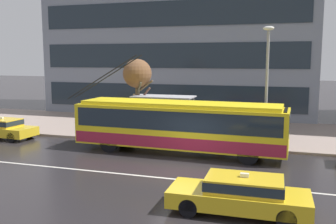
# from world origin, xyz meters

# --- Properties ---
(ground_plane) EXTENTS (160.00, 160.00, 0.00)m
(ground_plane) POSITION_xyz_m (0.00, 0.00, 0.00)
(ground_plane) COLOR #262325
(sidewalk_slab) EXTENTS (80.00, 10.00, 0.14)m
(sidewalk_slab) POSITION_xyz_m (0.00, 9.88, 0.07)
(sidewalk_slab) COLOR gray
(sidewalk_slab) RESTS_ON ground_plane
(lane_centre_line) EXTENTS (72.00, 0.14, 0.01)m
(lane_centre_line) POSITION_xyz_m (0.00, -1.20, 0.00)
(lane_centre_line) COLOR silver
(lane_centre_line) RESTS_ON ground_plane
(trolleybus) EXTENTS (12.52, 2.85, 5.36)m
(trolleybus) POSITION_xyz_m (-1.05, 3.28, 1.55)
(trolleybus) COLOR yellow
(trolleybus) RESTS_ON ground_plane
(taxi_oncoming_near) EXTENTS (4.67, 1.85, 1.39)m
(taxi_oncoming_near) POSITION_xyz_m (3.14, -4.01, 0.70)
(taxi_oncoming_near) COLOR yellow
(taxi_oncoming_near) RESTS_ON ground_plane
(taxi_queued_behind_bus) EXTENTS (4.32, 2.08, 1.39)m
(taxi_queued_behind_bus) POSITION_xyz_m (-13.00, 3.56, 0.70)
(taxi_queued_behind_bus) COLOR yellow
(taxi_queued_behind_bus) RESTS_ON ground_plane
(bus_shelter) EXTENTS (3.88, 1.85, 2.64)m
(bus_shelter) POSITION_xyz_m (-3.01, 6.72, 2.14)
(bus_shelter) COLOR gray
(bus_shelter) RESTS_ON sidewalk_slab
(pedestrian_at_shelter) EXTENTS (1.38, 1.38, 1.95)m
(pedestrian_at_shelter) POSITION_xyz_m (0.81, 5.56, 1.68)
(pedestrian_at_shelter) COLOR black
(pedestrian_at_shelter) RESTS_ON sidewalk_slab
(pedestrian_approaching_curb) EXTENTS (0.48, 0.48, 1.63)m
(pedestrian_approaching_curb) POSITION_xyz_m (0.41, 6.49, 1.11)
(pedestrian_approaching_curb) COLOR #48453E
(pedestrian_approaching_curb) RESTS_ON sidewalk_slab
(pedestrian_walking_past) EXTENTS (0.45, 0.45, 1.58)m
(pedestrian_walking_past) POSITION_xyz_m (2.53, 5.83, 1.07)
(pedestrian_walking_past) COLOR black
(pedestrian_walking_past) RESTS_ON sidewalk_slab
(pedestrian_waiting_by_pole) EXTENTS (1.18, 1.18, 1.96)m
(pedestrian_waiting_by_pole) POSITION_xyz_m (-3.65, 6.35, 1.74)
(pedestrian_waiting_by_pole) COLOR #1F344B
(pedestrian_waiting_by_pole) RESTS_ON sidewalk_slab
(street_lamp) EXTENTS (0.60, 0.32, 6.75)m
(street_lamp) POSITION_xyz_m (3.37, 5.51, 4.13)
(street_lamp) COLOR gray
(street_lamp) RESTS_ON sidewalk_slab
(street_tree_bare) EXTENTS (2.10, 1.87, 4.98)m
(street_tree_bare) POSITION_xyz_m (-4.82, 6.59, 4.07)
(street_tree_bare) COLOR brown
(street_tree_bare) RESTS_ON sidewalk_slab
(office_tower_corner_left) EXTENTS (24.69, 11.48, 17.85)m
(office_tower_corner_left) POSITION_xyz_m (-5.39, 20.16, 8.93)
(office_tower_corner_left) COLOR gray
(office_tower_corner_left) RESTS_ON ground_plane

